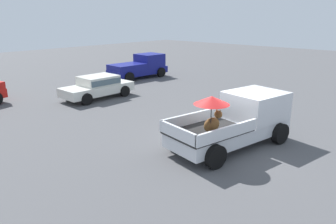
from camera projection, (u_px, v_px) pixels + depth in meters
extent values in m
plane|color=#4C4C4F|center=(229.00, 146.00, 12.21)|extent=(80.00, 80.00, 0.00)
cylinder|color=black|center=(240.00, 121.00, 13.85)|extent=(0.84, 0.42, 0.80)
cylinder|color=black|center=(280.00, 133.00, 12.36)|extent=(0.84, 0.42, 0.80)
cylinder|color=black|center=(177.00, 139.00, 11.82)|extent=(0.84, 0.42, 0.80)
cylinder|color=black|center=(215.00, 156.00, 10.33)|extent=(0.84, 0.42, 0.80)
cube|color=silver|center=(230.00, 132.00, 12.04)|extent=(5.24, 2.68, 0.50)
cube|color=silver|center=(255.00, 105.00, 12.63)|extent=(2.40, 2.21, 1.08)
cube|color=#4C606B|center=(271.00, 97.00, 13.15)|extent=(0.37, 1.70, 0.64)
cube|color=black|center=(208.00, 131.00, 11.29)|extent=(3.09, 2.32, 0.06)
cube|color=silver|center=(191.00, 118.00, 11.93)|extent=(2.77, 0.61, 0.40)
cube|color=silver|center=(228.00, 132.00, 10.53)|extent=(2.77, 0.61, 0.40)
cube|color=silver|center=(178.00, 133.00, 10.44)|extent=(0.43, 1.83, 0.40)
ellipsoid|color=brown|center=(212.00, 125.00, 11.05)|extent=(0.73, 0.44, 0.52)
sphere|color=brown|center=(218.00, 114.00, 11.13)|extent=(0.33, 0.33, 0.28)
cone|color=brown|center=(217.00, 110.00, 11.15)|extent=(0.10, 0.10, 0.12)
cone|color=brown|center=(220.00, 111.00, 11.03)|extent=(0.10, 0.10, 0.12)
cylinder|color=black|center=(211.00, 119.00, 10.80)|extent=(0.03, 0.03, 1.08)
cone|color=red|center=(212.00, 100.00, 10.61)|extent=(1.40, 1.40, 0.28)
cylinder|color=black|center=(146.00, 70.00, 27.18)|extent=(0.78, 0.31, 0.76)
cylinder|color=black|center=(161.00, 72.00, 25.87)|extent=(0.78, 0.31, 0.76)
cylinder|color=black|center=(114.00, 74.00, 25.05)|extent=(0.78, 0.31, 0.76)
cylinder|color=black|center=(129.00, 77.00, 23.74)|extent=(0.78, 0.31, 0.76)
cube|color=navy|center=(138.00, 71.00, 25.41)|extent=(4.91, 2.10, 0.50)
cube|color=navy|center=(149.00, 60.00, 26.00)|extent=(2.01, 1.92, 1.00)
cube|color=navy|center=(128.00, 67.00, 24.61)|extent=(2.81, 1.97, 0.40)
cylinder|color=black|center=(87.00, 99.00, 17.71)|extent=(0.66, 0.23, 0.66)
cylinder|color=black|center=(70.00, 94.00, 18.85)|extent=(0.66, 0.23, 0.66)
cylinder|color=black|center=(125.00, 91.00, 19.61)|extent=(0.66, 0.23, 0.66)
cylinder|color=black|center=(107.00, 87.00, 20.75)|extent=(0.66, 0.23, 0.66)
cube|color=silver|center=(97.00, 89.00, 19.17)|extent=(4.32, 1.80, 0.52)
cube|color=silver|center=(98.00, 80.00, 19.09)|extent=(2.12, 1.62, 0.56)
cube|color=#4C606B|center=(98.00, 80.00, 19.09)|extent=(2.06, 1.70, 0.32)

